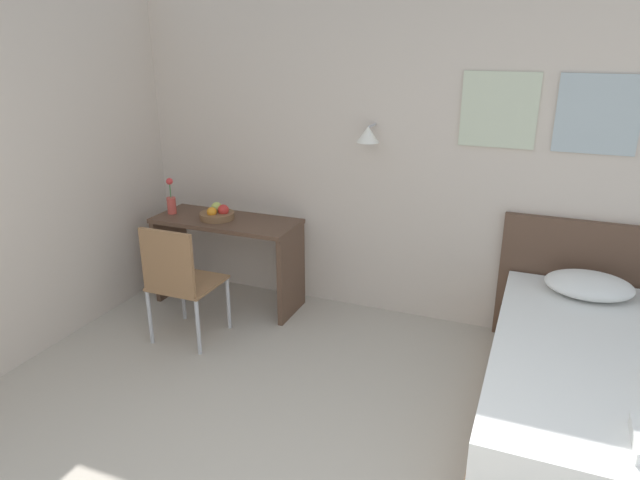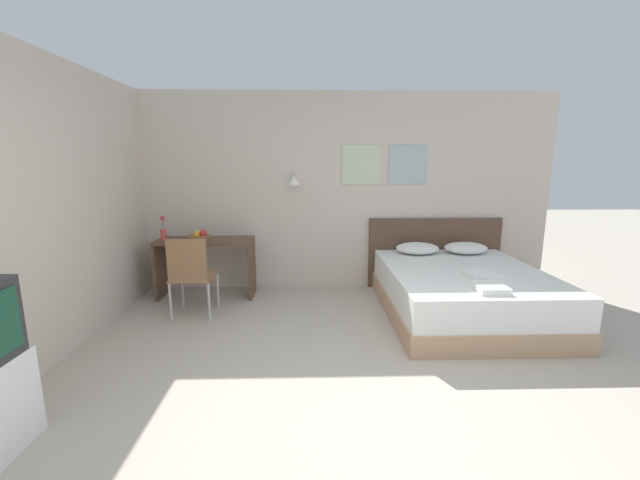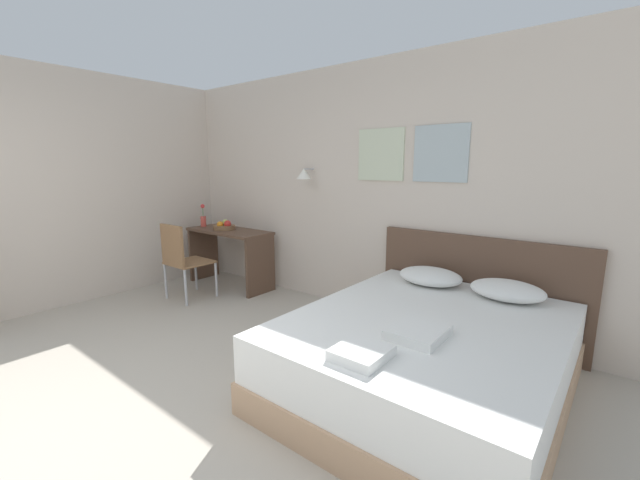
{
  "view_description": "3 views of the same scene",
  "coord_description": "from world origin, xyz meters",
  "px_view_note": "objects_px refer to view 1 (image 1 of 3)",
  "views": [
    {
      "loc": [
        0.71,
        -1.27,
        2.2
      ],
      "look_at": [
        -0.53,
        1.79,
        1.0
      ],
      "focal_mm": 32.0,
      "sensor_mm": 36.0,
      "label": 1
    },
    {
      "loc": [
        -0.35,
        -2.37,
        1.72
      ],
      "look_at": [
        -0.24,
        1.89,
        0.88
      ],
      "focal_mm": 22.0,
      "sensor_mm": 36.0,
      "label": 2
    },
    {
      "loc": [
        2.41,
        -0.62,
        1.6
      ],
      "look_at": [
        0.23,
        2.11,
        0.92
      ],
      "focal_mm": 22.0,
      "sensor_mm": 36.0,
      "label": 3
    }
  ],
  "objects_px": {
    "desk": "(228,245)",
    "fruit_bowl": "(217,214)",
    "desk_chair": "(178,277)",
    "flower_vase": "(171,201)",
    "headboard": "(634,293)",
    "pillow_left": "(589,285)"
  },
  "relations": [
    {
      "from": "desk_chair",
      "to": "fruit_bowl",
      "type": "bearing_deg",
      "value": 97.08
    },
    {
      "from": "headboard",
      "to": "fruit_bowl",
      "type": "height_order",
      "value": "headboard"
    },
    {
      "from": "fruit_bowl",
      "to": "flower_vase",
      "type": "xyz_separation_m",
      "value": [
        -0.44,
        -0.02,
        0.07
      ]
    },
    {
      "from": "headboard",
      "to": "desk_chair",
      "type": "height_order",
      "value": "headboard"
    },
    {
      "from": "headboard",
      "to": "fruit_bowl",
      "type": "bearing_deg",
      "value": -173.74
    },
    {
      "from": "desk",
      "to": "desk_chair",
      "type": "relative_size",
      "value": 1.32
    },
    {
      "from": "desk_chair",
      "to": "desk",
      "type": "bearing_deg",
      "value": 91.55
    },
    {
      "from": "headboard",
      "to": "flower_vase",
      "type": "xyz_separation_m",
      "value": [
        -3.6,
        -0.36,
        0.38
      ]
    },
    {
      "from": "desk",
      "to": "headboard",
      "type": "bearing_deg",
      "value": 6.09
    },
    {
      "from": "headboard",
      "to": "flower_vase",
      "type": "relative_size",
      "value": 5.95
    },
    {
      "from": "pillow_left",
      "to": "desk",
      "type": "height_order",
      "value": "desk"
    },
    {
      "from": "desk",
      "to": "fruit_bowl",
      "type": "xyz_separation_m",
      "value": [
        -0.07,
        -0.02,
        0.27
      ]
    },
    {
      "from": "desk",
      "to": "desk_chair",
      "type": "distance_m",
      "value": 0.73
    },
    {
      "from": "desk",
      "to": "fruit_bowl",
      "type": "distance_m",
      "value": 0.28
    },
    {
      "from": "desk",
      "to": "flower_vase",
      "type": "height_order",
      "value": "flower_vase"
    },
    {
      "from": "desk_chair",
      "to": "flower_vase",
      "type": "relative_size",
      "value": 2.98
    },
    {
      "from": "headboard",
      "to": "desk",
      "type": "bearing_deg",
      "value": -173.91
    },
    {
      "from": "pillow_left",
      "to": "desk",
      "type": "xyz_separation_m",
      "value": [
        -2.77,
        -0.04,
        -0.09
      ]
    },
    {
      "from": "pillow_left",
      "to": "headboard",
      "type": "bearing_deg",
      "value": 42.46
    },
    {
      "from": "headboard",
      "to": "fruit_bowl",
      "type": "relative_size",
      "value": 6.48
    },
    {
      "from": "headboard",
      "to": "pillow_left",
      "type": "xyz_separation_m",
      "value": [
        -0.32,
        -0.29,
        0.13
      ]
    },
    {
      "from": "pillow_left",
      "to": "fruit_bowl",
      "type": "distance_m",
      "value": 2.85
    }
  ]
}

